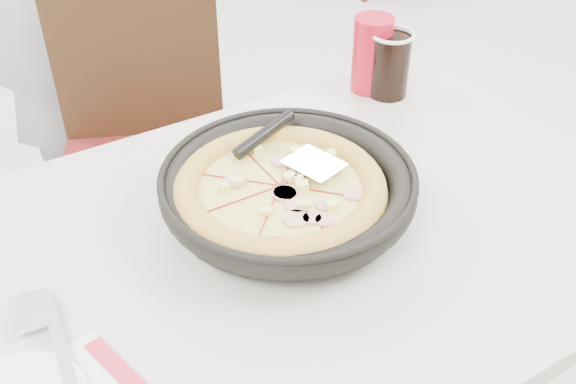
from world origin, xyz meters
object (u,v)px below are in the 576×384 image
red_cup (372,54)px  chair_far (144,171)px  pizza_pan (288,196)px  cola_glass (390,66)px  main_table (291,379)px  pizza (280,197)px

red_cup → chair_far: bearing=140.1°
pizza_pan → red_cup: bearing=37.0°
red_cup → cola_glass: bearing=-65.2°
chair_far → cola_glass: chair_far is taller
pizza_pan → main_table: bearing=-113.0°
main_table → pizza: 0.44m
pizza → main_table: bearing=-64.0°
pizza_pan → pizza: 0.03m
pizza_pan → red_cup: (0.38, 0.28, 0.04)m
chair_far → cola_glass: bearing=162.6°
main_table → cola_glass: bearing=34.2°
chair_far → pizza_pan: bearing=117.9°
chair_far → pizza_pan: (0.04, -0.63, 0.32)m
main_table → pizza_pan: bearing=67.0°
chair_far → cola_glass: 0.67m
chair_far → pizza_pan: size_ratio=2.49×
main_table → chair_far: (-0.03, 0.67, 0.10)m
pizza → red_cup: red_cup is taller
cola_glass → red_cup: bearing=114.8°
main_table → pizza_pan: (0.01, 0.03, 0.42)m
main_table → pizza_pan: size_ratio=3.14×
pizza_pan → pizza: pizza is taller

